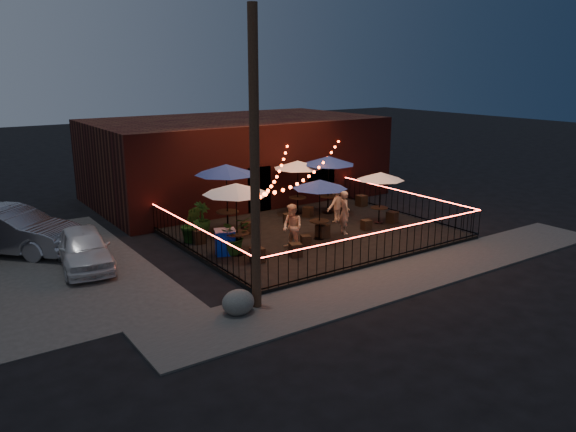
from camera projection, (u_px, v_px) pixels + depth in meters
The scene contains 37 objects.
ground at pixel (346, 249), 20.62m from camera, with size 110.00×110.00×0.00m, color black.
patio at pixel (313, 234), 22.19m from camera, with size 10.00×8.00×0.15m, color black.
sidewalk at pixel (411, 274), 18.02m from camera, with size 18.00×2.50×0.05m, color #3C3A37.
brick_building at pixel (235, 158), 28.62m from camera, with size 14.00×8.00×4.00m.
utility_pole at pixel (255, 165), 14.57m from camera, with size 0.26×0.26×8.00m, color #3A2318.
fence_front at pixel (385, 246), 18.85m from camera, with size 10.00×0.04×1.04m.
fence_left at pixel (197, 241), 19.31m from camera, with size 0.04×8.00×1.04m.
fence_right at pixel (404, 203), 24.78m from camera, with size 0.04×8.00×1.04m.
festoon_lights at pixel (297, 177), 20.78m from camera, with size 10.02×8.72×1.32m.
cafe_table_0 at pixel (236, 190), 18.96m from camera, with size 3.05×3.05×2.53m.
cafe_table_1 at pixel (226, 170), 21.59m from camera, with size 3.26×3.26×2.72m.
cafe_table_2 at pixel (320, 185), 20.83m from camera, with size 2.18×2.18×2.29m.
cafe_table_3 at pixel (298, 165), 24.53m from camera, with size 2.35×2.35×2.38m.
cafe_table_4 at pixel (381, 177), 23.03m from camera, with size 2.05×2.05×2.15m.
cafe_table_5 at pixel (329, 161), 24.55m from camera, with size 2.97×2.97×2.56m.
bistro_chair_0 at pixel (257, 255), 18.71m from camera, with size 0.42×0.42×0.50m, color black.
bistro_chair_1 at pixel (296, 250), 19.29m from camera, with size 0.39×0.39×0.47m, color black.
bistro_chair_2 at pixel (199, 236), 20.75m from camera, with size 0.44×0.44×0.52m, color black.
bistro_chair_3 at pixel (247, 228), 21.96m from camera, with size 0.39×0.39×0.46m, color black.
bistro_chair_4 at pixel (306, 241), 20.43m from camera, with size 0.34×0.34×0.40m, color black.
bistro_chair_5 at pixel (323, 231), 21.47m from camera, with size 0.43×0.43×0.50m, color black.
bistro_chair_6 at pixel (288, 219), 23.41m from camera, with size 0.35×0.35×0.41m, color black.
bistro_chair_7 at pixel (308, 212), 24.46m from camera, with size 0.37×0.37×0.44m, color black.
bistro_chair_8 at pixel (366, 225), 22.47m from camera, with size 0.35×0.35×0.41m, color black.
bistro_chair_9 at pixel (392, 217), 23.53m from camera, with size 0.39×0.39×0.47m, color black.
bistro_chair_10 at pixel (338, 207), 25.27m from camera, with size 0.35×0.35×0.41m, color black.
bistro_chair_11 at pixel (361, 201), 26.35m from camera, with size 0.43×0.43×0.51m, color black.
patron_a at pixel (345, 212), 21.87m from camera, with size 0.62×0.40×1.69m, color beige.
patron_b at pixel (292, 227), 19.91m from camera, with size 0.80×0.62×1.65m, color #DEB38D.
patron_c at pixel (336, 204), 23.50m from camera, with size 1.01×0.58×1.57m, color tan.
potted_shrub_a at pixel (233, 235), 19.49m from camera, with size 1.21×1.04×1.34m, color #144112.
potted_shrub_b at pixel (191, 224), 20.77m from camera, with size 0.77×0.62×1.40m, color #133D0F.
potted_shrub_c at pixel (202, 218), 21.93m from camera, with size 0.69×0.69×1.23m, color #0E400D.
cooler at pixel (225, 242), 19.41m from camera, with size 0.83×0.71×0.92m.
boulder at pixel (238, 302), 15.06m from camera, with size 0.90×0.77×0.70m, color #4F4F4A.
car_white at pixel (84, 248), 18.59m from camera, with size 1.57×3.91×1.33m, color silver.
car_silver at pixel (10, 230), 20.02m from camera, with size 1.75×5.03×1.66m, color #9A9BA1.
Camera 1 is at (-12.84, -14.98, 6.46)m, focal length 35.00 mm.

